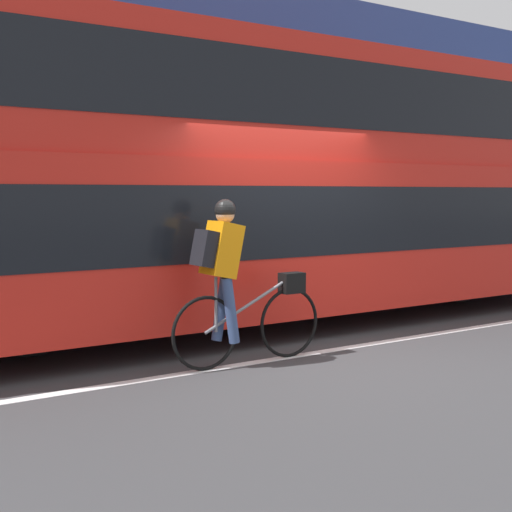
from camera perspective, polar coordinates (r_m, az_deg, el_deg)
ground_plane at (r=7.96m, az=4.44°, el=-7.80°), size 80.00×80.00×0.00m
road_center_line at (r=7.96m, az=4.45°, el=-7.77°), size 50.00×0.14×0.01m
sidewalk_curb at (r=12.61m, az=-11.04°, el=-2.87°), size 60.00×2.20×0.11m
building_facade at (r=13.72m, az=-13.32°, el=10.45°), size 60.00×0.30×6.18m
bus at (r=9.66m, az=2.40°, el=6.46°), size 11.24×2.47×3.62m
cyclist_on_bike at (r=7.23m, az=-1.75°, el=-1.76°), size 1.80×0.32×1.71m
trash_bin at (r=11.88m, az=-18.72°, el=-1.21°), size 0.46×0.46×0.85m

